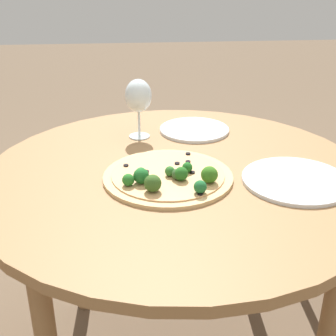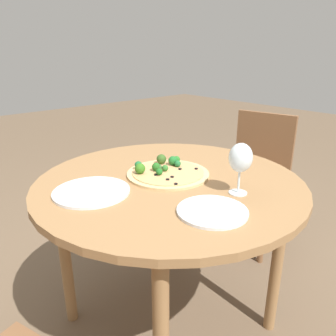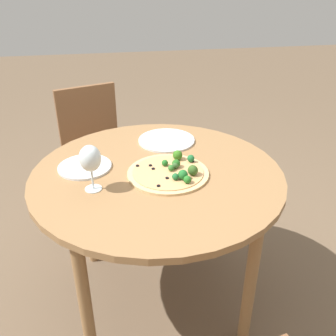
# 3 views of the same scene
# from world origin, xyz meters

# --- Properties ---
(dining_table) EXTENTS (1.06, 1.06, 0.73)m
(dining_table) POSITION_xyz_m (0.00, 0.00, 0.65)
(dining_table) COLOR olive
(dining_table) RESTS_ON ground_plane
(pizza) EXTENTS (0.34, 0.34, 0.06)m
(pizza) POSITION_xyz_m (-0.05, 0.03, 0.74)
(pizza) COLOR tan
(pizza) RESTS_ON dining_table
(wine_glass) EXTENTS (0.08, 0.08, 0.19)m
(wine_glass) POSITION_xyz_m (0.26, 0.10, 0.86)
(wine_glass) COLOR silver
(wine_glass) RESTS_ON dining_table
(plate_near) EXTENTS (0.23, 0.23, 0.01)m
(plate_near) POSITION_xyz_m (0.30, -0.09, 0.74)
(plate_near) COLOR silver
(plate_near) RESTS_ON dining_table
(plate_far) EXTENTS (0.28, 0.28, 0.01)m
(plate_far) POSITION_xyz_m (-0.09, -0.30, 0.74)
(plate_far) COLOR silver
(plate_far) RESTS_ON dining_table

